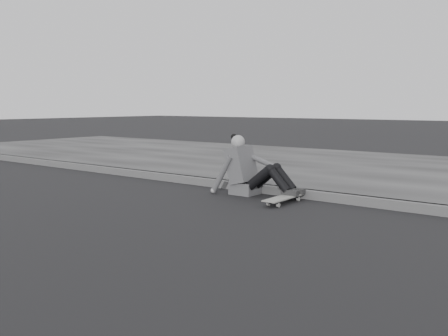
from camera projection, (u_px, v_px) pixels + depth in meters
name	position (u px, v px, depth m)	size (l,w,h in m)	color
ground	(185.00, 237.00, 4.92)	(80.00, 80.00, 0.00)	black
curb	(309.00, 194.00, 6.95)	(24.00, 0.16, 0.12)	#4D4D4D
sidewalk	(385.00, 171.00, 9.33)	(24.00, 6.00, 0.12)	#373737
skateboard	(284.00, 198.00, 6.60)	(0.20, 0.78, 0.09)	gray
seated_woman	(249.00, 170.00, 7.20)	(1.38, 0.46, 0.88)	#4A4A4D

